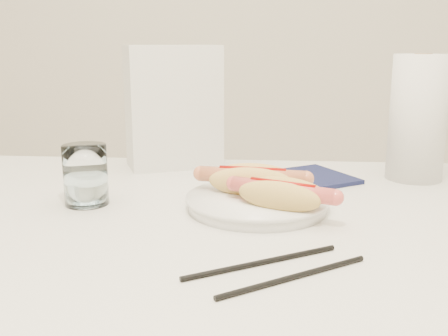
# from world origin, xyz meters

# --- Properties ---
(table) EXTENTS (1.20, 0.80, 0.75)m
(table) POSITION_xyz_m (0.00, 0.00, 0.69)
(table) COLOR silver
(table) RESTS_ON ground
(plate) EXTENTS (0.23, 0.23, 0.02)m
(plate) POSITION_xyz_m (0.03, 0.05, 0.76)
(plate) COLOR white
(plate) RESTS_ON table
(hotdog_left) EXTENTS (0.17, 0.08, 0.05)m
(hotdog_left) POSITION_xyz_m (0.02, 0.08, 0.79)
(hotdog_left) COLOR #E6B85C
(hotdog_left) RESTS_ON plate
(hotdog_right) EXTENTS (0.15, 0.11, 0.04)m
(hotdog_right) POSITION_xyz_m (0.07, 0.01, 0.79)
(hotdog_right) COLOR #E0B457
(hotdog_right) RESTS_ON plate
(water_glass) EXTENTS (0.07, 0.07, 0.10)m
(water_glass) POSITION_xyz_m (-0.24, 0.06, 0.80)
(water_glass) COLOR white
(water_glass) RESTS_ON table
(chopstick_near) EXTENTS (0.18, 0.11, 0.01)m
(chopstick_near) POSITION_xyz_m (0.04, -0.16, 0.75)
(chopstick_near) COLOR black
(chopstick_near) RESTS_ON table
(chopstick_far) EXTENTS (0.17, 0.12, 0.01)m
(chopstick_far) POSITION_xyz_m (0.07, -0.20, 0.75)
(chopstick_far) COLOR black
(chopstick_far) RESTS_ON table
(napkin_box) EXTENTS (0.21, 0.17, 0.25)m
(napkin_box) POSITION_xyz_m (-0.15, 0.33, 0.87)
(napkin_box) COLOR silver
(napkin_box) RESTS_ON table
(navy_napkin) EXTENTS (0.20, 0.20, 0.01)m
(navy_napkin) POSITION_xyz_m (0.12, 0.24, 0.75)
(navy_napkin) COLOR #12163A
(navy_napkin) RESTS_ON table
(paper_towel_roll) EXTENTS (0.13, 0.13, 0.23)m
(paper_towel_roll) POSITION_xyz_m (0.32, 0.26, 0.87)
(paper_towel_roll) COLOR silver
(paper_towel_roll) RESTS_ON table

